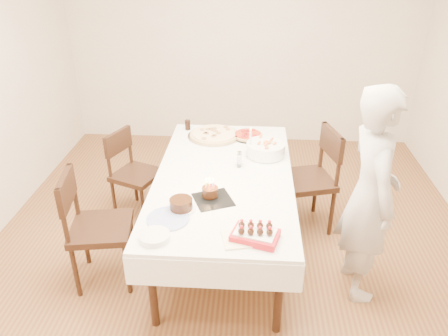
# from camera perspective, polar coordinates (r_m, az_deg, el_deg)

# --- Properties ---
(floor) EXTENTS (5.00, 5.00, 0.00)m
(floor) POSITION_cam_1_polar(r_m,az_deg,el_deg) (4.02, 1.12, -10.79)
(floor) COLOR brown
(floor) RESTS_ON ground
(wall_back) EXTENTS (4.50, 0.04, 2.70)m
(wall_back) POSITION_cam_1_polar(r_m,az_deg,el_deg) (5.75, 2.52, 16.31)
(wall_back) COLOR beige
(wall_back) RESTS_ON floor
(dining_table) EXTENTS (1.86, 2.41, 0.75)m
(dining_table) POSITION_cam_1_polar(r_m,az_deg,el_deg) (3.86, -0.00, -5.77)
(dining_table) COLOR silver
(dining_table) RESTS_ON floor
(chair_right_savory) EXTENTS (0.63, 0.63, 1.00)m
(chair_right_savory) POSITION_cam_1_polar(r_m,az_deg,el_deg) (4.15, 10.66, -1.59)
(chair_right_savory) COLOR black
(chair_right_savory) RESTS_ON floor
(chair_left_savory) EXTENTS (0.59, 0.59, 0.88)m
(chair_left_savory) POSITION_cam_1_polar(r_m,az_deg,el_deg) (4.38, -11.31, -0.90)
(chair_left_savory) COLOR black
(chair_left_savory) RESTS_ON floor
(chair_left_dessert) EXTENTS (0.58, 0.58, 0.99)m
(chair_left_dessert) POSITION_cam_1_polar(r_m,az_deg,el_deg) (3.59, -15.74, -7.59)
(chair_left_dessert) COLOR black
(chair_left_dessert) RESTS_ON floor
(person) EXTENTS (0.46, 0.65, 1.69)m
(person) POSITION_cam_1_polar(r_m,az_deg,el_deg) (3.36, 18.51, -3.51)
(person) COLOR beige
(person) RESTS_ON floor
(pizza_white) EXTENTS (0.58, 0.58, 0.04)m
(pizza_white) POSITION_cam_1_polar(r_m,az_deg,el_deg) (4.35, -1.29, 4.37)
(pizza_white) COLOR beige
(pizza_white) RESTS_ON dining_table
(pizza_pepperoni) EXTENTS (0.34, 0.34, 0.04)m
(pizza_pepperoni) POSITION_cam_1_polar(r_m,az_deg,el_deg) (4.34, 3.15, 4.28)
(pizza_pepperoni) COLOR red
(pizza_pepperoni) RESTS_ON dining_table
(red_placemat) EXTENTS (0.21, 0.21, 0.01)m
(red_placemat) POSITION_cam_1_polar(r_m,az_deg,el_deg) (4.18, 5.50, 2.85)
(red_placemat) COLOR #B21E1E
(red_placemat) RESTS_ON dining_table
(pasta_bowl) EXTENTS (0.37, 0.37, 0.11)m
(pasta_bowl) POSITION_cam_1_polar(r_m,az_deg,el_deg) (3.98, 5.48, 2.51)
(pasta_bowl) COLOR white
(pasta_bowl) RESTS_ON dining_table
(taper_candle) EXTENTS (0.08, 0.08, 0.29)m
(taper_candle) POSITION_cam_1_polar(r_m,az_deg,el_deg) (3.90, 3.45, 3.38)
(taper_candle) COLOR white
(taper_candle) RESTS_ON dining_table
(shaker_pair) EXTENTS (0.13, 0.13, 0.12)m
(shaker_pair) POSITION_cam_1_polar(r_m,az_deg,el_deg) (3.76, 2.00, 0.97)
(shaker_pair) COLOR white
(shaker_pair) RESTS_ON dining_table
(cola_glass) EXTENTS (0.06, 0.06, 0.10)m
(cola_glass) POSITION_cam_1_polar(r_m,az_deg,el_deg) (4.52, -4.76, 5.63)
(cola_glass) COLOR black
(cola_glass) RESTS_ON dining_table
(layer_cake) EXTENTS (0.23, 0.23, 0.09)m
(layer_cake) POSITION_cam_1_polar(r_m,az_deg,el_deg) (3.20, -5.63, -4.76)
(layer_cake) COLOR black
(layer_cake) RESTS_ON dining_table
(cake_board) EXTENTS (0.36, 0.36, 0.01)m
(cake_board) POSITION_cam_1_polar(r_m,az_deg,el_deg) (3.32, -1.43, -4.18)
(cake_board) COLOR black
(cake_board) RESTS_ON dining_table
(birthday_cake) EXTENTS (0.15, 0.15, 0.14)m
(birthday_cake) POSITION_cam_1_polar(r_m,az_deg,el_deg) (3.32, -1.85, -2.61)
(birthday_cake) COLOR #3B1F10
(birthday_cake) RESTS_ON dining_table
(strawberry_box) EXTENTS (0.35, 0.28, 0.08)m
(strawberry_box) POSITION_cam_1_polar(r_m,az_deg,el_deg) (2.91, 4.09, -8.64)
(strawberry_box) COLOR #B3141D
(strawberry_box) RESTS_ON dining_table
(box_lid) EXTENTS (0.35, 0.27, 0.03)m
(box_lid) POSITION_cam_1_polar(r_m,az_deg,el_deg) (2.93, 2.93, -9.23)
(box_lid) COLOR beige
(box_lid) RESTS_ON dining_table
(plate_stack) EXTENTS (0.21, 0.21, 0.04)m
(plate_stack) POSITION_cam_1_polar(r_m,az_deg,el_deg) (2.95, -9.05, -8.84)
(plate_stack) COLOR white
(plate_stack) RESTS_ON dining_table
(china_plate) EXTENTS (0.39, 0.39, 0.01)m
(china_plate) POSITION_cam_1_polar(r_m,az_deg,el_deg) (3.13, -7.31, -6.58)
(china_plate) COLOR white
(china_plate) RESTS_ON dining_table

